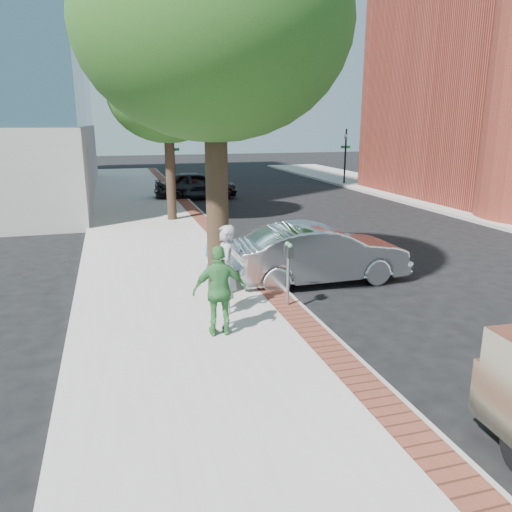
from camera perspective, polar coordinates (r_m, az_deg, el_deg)
name	(u,v)px	position (r m, az deg, el deg)	size (l,w,h in m)	color
ground	(265,326)	(10.73, 1.08, -7.95)	(120.00, 120.00, 0.00)	black
sidewalk	(158,243)	(17.96, -11.14, 1.48)	(5.00, 60.00, 0.15)	#9E9991
brick_strip	(219,237)	(18.26, -4.27, 2.20)	(0.60, 60.00, 0.01)	brown
curb	(228,238)	(18.35, -3.19, 2.03)	(0.10, 60.00, 0.15)	gray
signal_near	(174,155)	(31.72, -9.37, 11.30)	(0.70, 0.15, 3.80)	black
signal_far	(345,152)	(35.07, 10.18, 11.59)	(0.70, 0.15, 3.80)	black
tree_near	(214,26)	(11.74, -4.87, 24.72)	(6.00, 6.00, 8.51)	black
tree_far	(167,94)	(21.60, -10.15, 17.72)	(4.80, 4.80, 7.14)	black
parking_meter	(288,261)	(11.13, 3.72, -0.55)	(0.12, 0.32, 1.47)	gray
person_gray	(225,269)	(10.77, -3.51, -1.55)	(0.71, 0.46, 1.94)	#9E9DA2
person_officer	(216,258)	(12.30, -4.57, -0.28)	(0.78, 0.61, 1.60)	#83A3CA
person_green	(220,291)	(9.65, -4.14, -3.99)	(1.05, 0.44, 1.80)	#3C8441
sedan_silver	(319,253)	(13.48, 7.20, 0.29)	(1.67, 4.78, 1.58)	#AFB2B6
bg_car	(196,185)	(28.59, -6.89, 8.06)	(1.86, 4.63, 1.58)	black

